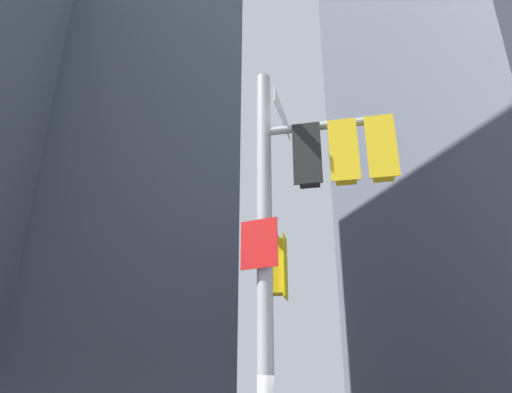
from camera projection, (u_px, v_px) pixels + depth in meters
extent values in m
cube|color=slate|center=(491.00, 101.00, 28.09)|extent=(14.82, 14.82, 37.03)
cube|color=#4C5460|center=(148.00, 105.00, 38.25)|extent=(12.56, 12.56, 48.10)
cylinder|color=#B2B2B5|center=(265.00, 281.00, 7.22)|extent=(0.26, 0.26, 7.79)
cylinder|color=#B2B2B5|center=(326.00, 126.00, 8.04)|extent=(1.98, 1.25, 0.14)
cylinder|color=#B2B2B5|center=(274.00, 236.00, 8.58)|extent=(1.15, 1.89, 0.14)
cube|color=black|center=(307.00, 153.00, 7.70)|extent=(0.43, 0.27, 1.14)
cube|color=black|center=(308.00, 158.00, 7.87)|extent=(0.47, 0.47, 1.00)
cylinder|color=#360605|center=(309.00, 145.00, 8.19)|extent=(0.20, 0.15, 0.20)
cube|color=black|center=(308.00, 140.00, 8.24)|extent=(0.23, 0.17, 0.02)
cylinder|color=yellow|center=(309.00, 163.00, 8.05)|extent=(0.20, 0.15, 0.20)
cube|color=black|center=(309.00, 157.00, 8.10)|extent=(0.23, 0.17, 0.02)
cylinder|color=#06311C|center=(310.00, 181.00, 7.92)|extent=(0.20, 0.15, 0.20)
cube|color=black|center=(310.00, 175.00, 7.97)|extent=(0.23, 0.17, 0.02)
cube|color=gold|center=(344.00, 149.00, 7.58)|extent=(0.43, 0.27, 1.14)
cube|color=gold|center=(344.00, 154.00, 7.75)|extent=(0.47, 0.47, 1.00)
cylinder|color=#360605|center=(343.00, 142.00, 8.07)|extent=(0.20, 0.15, 0.20)
cube|color=black|center=(343.00, 136.00, 8.12)|extent=(0.23, 0.17, 0.02)
cylinder|color=#3C2C06|center=(344.00, 160.00, 7.94)|extent=(0.20, 0.15, 0.20)
cube|color=black|center=(344.00, 154.00, 7.99)|extent=(0.23, 0.17, 0.02)
cylinder|color=#19C672|center=(346.00, 178.00, 7.80)|extent=(0.20, 0.15, 0.20)
cube|color=black|center=(345.00, 172.00, 7.85)|extent=(0.23, 0.17, 0.02)
cube|color=gold|center=(382.00, 145.00, 7.47)|extent=(0.43, 0.27, 1.14)
cube|color=gold|center=(381.00, 151.00, 7.64)|extent=(0.47, 0.47, 1.00)
cylinder|color=#360605|center=(379.00, 138.00, 7.95)|extent=(0.20, 0.15, 0.20)
cube|color=black|center=(378.00, 132.00, 8.00)|extent=(0.23, 0.17, 0.02)
cylinder|color=#3C2C06|center=(381.00, 156.00, 7.82)|extent=(0.20, 0.15, 0.20)
cube|color=black|center=(380.00, 150.00, 7.87)|extent=(0.23, 0.17, 0.02)
cylinder|color=#19C672|center=(383.00, 175.00, 7.68)|extent=(0.20, 0.15, 0.20)
cube|color=black|center=(382.00, 168.00, 7.74)|extent=(0.23, 0.17, 0.02)
cube|color=yellow|center=(285.00, 266.00, 8.32)|extent=(0.26, 0.43, 1.14)
cube|color=yellow|center=(275.00, 267.00, 8.35)|extent=(0.46, 0.46, 1.00)
cylinder|color=#360605|center=(264.00, 249.00, 8.52)|extent=(0.15, 0.20, 0.20)
cube|color=black|center=(263.00, 243.00, 8.57)|extent=(0.17, 0.23, 0.02)
cylinder|color=yellow|center=(264.00, 267.00, 8.39)|extent=(0.15, 0.20, 0.20)
cube|color=black|center=(264.00, 261.00, 8.43)|extent=(0.17, 0.23, 0.02)
cylinder|color=#06311C|center=(264.00, 287.00, 8.25)|extent=(0.15, 0.20, 0.20)
cube|color=black|center=(264.00, 280.00, 8.30)|extent=(0.17, 0.23, 0.02)
cube|color=white|center=(282.00, 115.00, 8.29)|extent=(0.77, 1.16, 0.28)
cube|color=#19479E|center=(282.00, 115.00, 8.29)|extent=(0.74, 1.12, 0.24)
cube|color=red|center=(259.00, 243.00, 7.25)|extent=(0.47, 0.45, 0.80)
cube|color=white|center=(259.00, 243.00, 7.25)|extent=(0.44, 0.42, 0.76)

